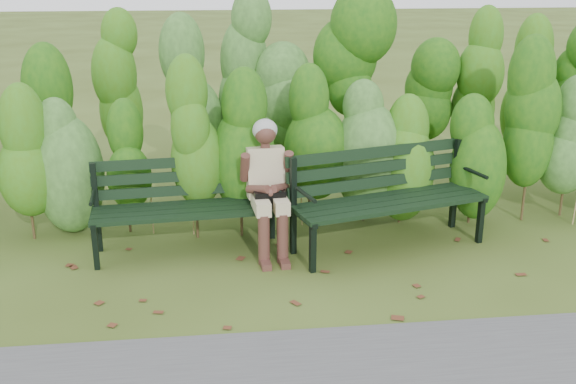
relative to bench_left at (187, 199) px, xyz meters
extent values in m
plane|color=#394617|center=(0.98, -0.83, -0.56)|extent=(80.00, 80.00, 0.00)
cylinder|color=#47381E|center=(-1.77, 0.47, -0.16)|extent=(0.03, 0.03, 0.80)
ellipsoid|color=#427114|center=(-1.77, 0.47, 0.48)|extent=(0.64, 0.64, 1.44)
cylinder|color=#47381E|center=(-1.16, 0.47, -0.16)|extent=(0.03, 0.03, 0.80)
ellipsoid|color=#427114|center=(-1.16, 0.47, 0.48)|extent=(0.64, 0.64, 1.44)
cylinder|color=#47381E|center=(-0.55, 0.47, -0.16)|extent=(0.03, 0.03, 0.80)
ellipsoid|color=#427114|center=(-0.55, 0.47, 0.48)|extent=(0.64, 0.64, 1.44)
cylinder|color=#47381E|center=(0.06, 0.47, -0.16)|extent=(0.03, 0.03, 0.80)
ellipsoid|color=#427114|center=(0.06, 0.47, 0.48)|extent=(0.64, 0.64, 1.44)
cylinder|color=#47381E|center=(0.68, 0.47, -0.16)|extent=(0.03, 0.03, 0.80)
ellipsoid|color=#427114|center=(0.68, 0.47, 0.48)|extent=(0.64, 0.64, 1.44)
cylinder|color=#47381E|center=(1.29, 0.47, -0.16)|extent=(0.03, 0.03, 0.80)
ellipsoid|color=#427114|center=(1.29, 0.47, 0.48)|extent=(0.64, 0.64, 1.44)
cylinder|color=#47381E|center=(1.90, 0.47, -0.16)|extent=(0.03, 0.03, 0.80)
ellipsoid|color=#427114|center=(1.90, 0.47, 0.48)|extent=(0.64, 0.64, 1.44)
cylinder|color=#47381E|center=(2.51, 0.47, -0.16)|extent=(0.03, 0.03, 0.80)
ellipsoid|color=#427114|center=(2.51, 0.47, 0.48)|extent=(0.64, 0.64, 1.44)
cylinder|color=#47381E|center=(3.12, 0.47, -0.16)|extent=(0.03, 0.03, 0.80)
ellipsoid|color=#427114|center=(3.12, 0.47, 0.48)|extent=(0.64, 0.64, 1.44)
cylinder|color=#47381E|center=(3.73, 0.47, -0.16)|extent=(0.03, 0.03, 0.80)
ellipsoid|color=#427114|center=(3.73, 0.47, 0.48)|extent=(0.64, 0.64, 1.44)
cylinder|color=#47381E|center=(4.35, 0.47, -0.16)|extent=(0.03, 0.03, 0.80)
ellipsoid|color=#427114|center=(4.35, 0.47, 0.48)|extent=(0.64, 0.64, 1.44)
cylinder|color=#47381E|center=(-1.71, 1.47, -0.01)|extent=(0.04, 0.04, 1.10)
ellipsoid|color=#1C5414|center=(-1.71, 1.47, 0.87)|extent=(0.70, 0.70, 1.98)
cylinder|color=#47381E|center=(-0.94, 1.47, -0.01)|extent=(0.04, 0.04, 1.10)
ellipsoid|color=#1C5414|center=(-0.94, 1.47, 0.87)|extent=(0.70, 0.70, 1.98)
cylinder|color=#47381E|center=(-0.17, 1.47, -0.01)|extent=(0.04, 0.04, 1.10)
ellipsoid|color=#1C5414|center=(-0.17, 1.47, 0.87)|extent=(0.70, 0.70, 1.98)
cylinder|color=#47381E|center=(0.60, 1.47, -0.01)|extent=(0.04, 0.04, 1.10)
ellipsoid|color=#1C5414|center=(0.60, 1.47, 0.87)|extent=(0.70, 0.70, 1.98)
cylinder|color=#47381E|center=(1.37, 1.47, -0.01)|extent=(0.04, 0.04, 1.10)
ellipsoid|color=#1C5414|center=(1.37, 1.47, 0.87)|extent=(0.70, 0.70, 1.98)
cylinder|color=#47381E|center=(2.13, 1.47, -0.01)|extent=(0.04, 0.04, 1.10)
ellipsoid|color=#1C5414|center=(2.13, 1.47, 0.87)|extent=(0.70, 0.70, 1.98)
cylinder|color=#47381E|center=(2.90, 1.47, -0.01)|extent=(0.04, 0.04, 1.10)
ellipsoid|color=#1C5414|center=(2.90, 1.47, 0.87)|extent=(0.70, 0.70, 1.98)
cylinder|color=#47381E|center=(3.67, 1.47, -0.01)|extent=(0.04, 0.04, 1.10)
ellipsoid|color=#1C5414|center=(3.67, 1.47, 0.87)|extent=(0.70, 0.70, 1.98)
cylinder|color=#47381E|center=(4.44, 1.47, -0.01)|extent=(0.04, 0.04, 1.10)
ellipsoid|color=#1C5414|center=(4.44, 1.47, 0.87)|extent=(0.70, 0.70, 1.98)
cube|color=brown|center=(0.48, -0.30, -0.55)|extent=(0.10, 0.11, 0.01)
cube|color=brown|center=(2.39, -0.43, -0.55)|extent=(0.08, 0.10, 0.01)
cube|color=brown|center=(1.59, -0.97, -0.55)|extent=(0.11, 0.11, 0.01)
cube|color=brown|center=(1.27, -0.68, -0.55)|extent=(0.10, 0.08, 0.01)
cube|color=brown|center=(2.53, -1.90, -0.55)|extent=(0.08, 0.10, 0.01)
cube|color=brown|center=(1.09, -0.69, -0.55)|extent=(0.08, 0.10, 0.01)
cube|color=brown|center=(3.49, -0.42, -0.55)|extent=(0.11, 0.10, 0.01)
cube|color=brown|center=(-0.12, -1.71, -0.55)|extent=(0.10, 0.08, 0.01)
cube|color=brown|center=(2.84, -0.64, -0.55)|extent=(0.08, 0.10, 0.01)
cube|color=brown|center=(1.20, -0.69, -0.55)|extent=(0.11, 0.11, 0.01)
cube|color=brown|center=(3.33, -0.41, -0.55)|extent=(0.10, 0.08, 0.01)
cube|color=brown|center=(2.72, -0.10, -0.55)|extent=(0.11, 0.11, 0.01)
cube|color=brown|center=(1.87, -0.54, -0.55)|extent=(0.11, 0.11, 0.01)
cube|color=brown|center=(-0.58, 0.01, -0.55)|extent=(0.11, 0.10, 0.01)
cube|color=brown|center=(0.60, -1.56, -0.55)|extent=(0.11, 0.11, 0.01)
cube|color=brown|center=(-1.11, -0.39, -0.55)|extent=(0.11, 0.10, 0.01)
cube|color=brown|center=(3.84, -0.68, -0.55)|extent=(0.11, 0.11, 0.01)
cube|color=brown|center=(0.70, -0.82, -0.55)|extent=(0.11, 0.09, 0.01)
cube|color=brown|center=(3.09, -1.10, -0.55)|extent=(0.09, 0.11, 0.01)
cube|color=brown|center=(-0.17, -0.86, -0.55)|extent=(0.10, 0.11, 0.01)
cube|color=brown|center=(1.26, -1.65, -0.55)|extent=(0.10, 0.11, 0.01)
cube|color=black|center=(0.02, -0.31, -0.08)|extent=(1.89, 0.26, 0.04)
cube|color=black|center=(0.01, -0.18, -0.08)|extent=(1.89, 0.26, 0.04)
cube|color=black|center=(0.00, -0.05, -0.08)|extent=(1.89, 0.26, 0.04)
cube|color=black|center=(-0.01, 0.08, -0.08)|extent=(1.89, 0.26, 0.04)
cube|color=black|center=(-0.01, 0.18, 0.03)|extent=(1.89, 0.20, 0.11)
cube|color=black|center=(-0.01, 0.19, 0.18)|extent=(1.89, 0.20, 0.11)
cube|color=black|center=(-0.02, 0.21, 0.32)|extent=(1.89, 0.20, 0.11)
cube|color=black|center=(-0.87, -0.39, -0.32)|extent=(0.06, 0.06, 0.47)
cube|color=black|center=(-0.91, 0.06, -0.08)|extent=(0.06, 0.06, 0.94)
cube|color=black|center=(-0.89, -0.18, -0.10)|extent=(0.09, 0.53, 0.04)
cylinder|color=black|center=(-0.89, -0.24, 0.13)|extent=(0.07, 0.39, 0.04)
cube|color=black|center=(0.92, -0.25, -0.32)|extent=(0.06, 0.06, 0.47)
cube|color=black|center=(0.89, 0.19, -0.08)|extent=(0.06, 0.06, 0.94)
cube|color=black|center=(0.91, -0.05, -0.10)|extent=(0.09, 0.53, 0.04)
cylinder|color=black|center=(0.91, -0.10, 0.13)|extent=(0.07, 0.39, 0.04)
cube|color=black|center=(2.12, -0.43, -0.05)|extent=(1.99, 0.66, 0.05)
cube|color=black|center=(2.09, -0.29, -0.05)|extent=(1.99, 0.66, 0.05)
cube|color=black|center=(2.05, -0.15, -0.05)|extent=(1.99, 0.66, 0.05)
cube|color=black|center=(2.01, -0.02, -0.05)|extent=(1.99, 0.66, 0.05)
cube|color=black|center=(1.98, 0.08, 0.08)|extent=(1.97, 0.60, 0.12)
cube|color=black|center=(1.98, 0.10, 0.23)|extent=(1.97, 0.60, 0.12)
cube|color=black|center=(1.97, 0.12, 0.39)|extent=(1.97, 0.60, 0.12)
cube|color=black|center=(1.19, -0.70, -0.30)|extent=(0.07, 0.07, 0.51)
cube|color=black|center=(1.06, -0.23, -0.05)|extent=(0.07, 0.07, 1.01)
cube|color=black|center=(1.13, -0.48, -0.07)|extent=(0.20, 0.56, 0.05)
cylinder|color=black|center=(1.15, -0.53, 0.18)|extent=(0.15, 0.42, 0.04)
cube|color=black|center=(3.06, -0.18, -0.30)|extent=(0.07, 0.07, 0.51)
cube|color=black|center=(2.93, 0.29, -0.05)|extent=(0.07, 0.07, 1.01)
cube|color=black|center=(3.00, 0.04, -0.07)|extent=(0.20, 0.56, 0.05)
cylinder|color=black|center=(3.02, -0.02, 0.18)|extent=(0.15, 0.42, 0.04)
cube|color=beige|center=(0.73, -0.28, 0.01)|extent=(0.18, 0.45, 0.13)
cube|color=beige|center=(0.92, -0.26, 0.01)|extent=(0.18, 0.45, 0.13)
cylinder|color=#522E26|center=(0.75, -0.45, -0.30)|extent=(0.12, 0.12, 0.51)
cylinder|color=#522E26|center=(0.93, -0.44, -0.30)|extent=(0.12, 0.12, 0.51)
cube|color=#522E26|center=(0.75, -0.54, -0.52)|extent=(0.11, 0.21, 0.06)
cube|color=#522E26|center=(0.94, -0.52, -0.52)|extent=(0.11, 0.21, 0.06)
cube|color=beige|center=(0.81, 0.01, 0.25)|extent=(0.39, 0.29, 0.54)
cylinder|color=#522E26|center=(0.81, -0.01, 0.53)|extent=(0.09, 0.09, 0.10)
sphere|color=#522E26|center=(0.81, -0.02, 0.66)|extent=(0.22, 0.22, 0.22)
ellipsoid|color=gray|center=(0.81, 0.00, 0.69)|extent=(0.25, 0.24, 0.23)
cylinder|color=#522E26|center=(0.59, -0.09, 0.34)|extent=(0.11, 0.22, 0.32)
cylinder|color=#522E26|center=(1.03, -0.06, 0.34)|extent=(0.11, 0.22, 0.32)
cylinder|color=#522E26|center=(0.71, -0.22, 0.14)|extent=(0.25, 0.26, 0.14)
cylinder|color=#522E26|center=(0.93, -0.20, 0.14)|extent=(0.22, 0.28, 0.14)
sphere|color=#522E26|center=(0.83, -0.27, 0.12)|extent=(0.11, 0.11, 0.11)
cube|color=black|center=(0.83, -0.26, 0.05)|extent=(0.32, 0.15, 0.17)
camera|label=1|loc=(0.27, -6.52, 2.25)|focal=42.00mm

